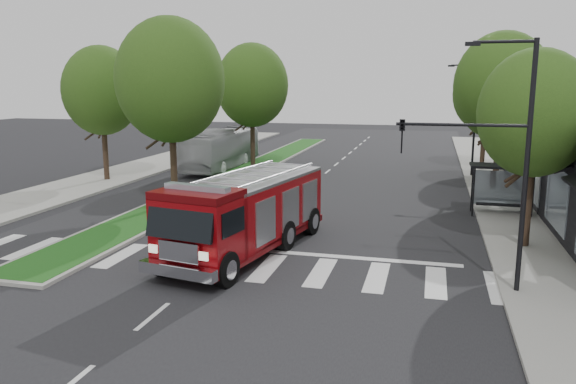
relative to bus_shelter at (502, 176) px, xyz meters
name	(u,v)px	position (x,y,z in m)	size (l,w,h in m)	color
ground	(242,242)	(-11.20, -8.15, -2.04)	(140.00, 140.00, 0.00)	black
sidewalk_right	(521,207)	(1.30, 1.85, -1.96)	(5.00, 80.00, 0.15)	gray
sidewalk_left	(84,185)	(-25.70, 1.85, -1.96)	(5.00, 80.00, 0.15)	gray
median	(245,171)	(-17.20, 9.85, -1.96)	(3.00, 50.00, 0.15)	gray
bus_shelter	(502,176)	(0.00, 0.00, 0.00)	(3.20, 1.60, 2.61)	black
tree_right_near	(535,113)	(0.30, -6.15, 3.47)	(4.40, 4.40, 8.05)	black
tree_right_mid	(502,86)	(0.30, 5.85, 4.45)	(5.60, 5.60, 9.72)	black
tree_right_far	(486,94)	(0.30, 15.85, 3.80)	(5.00, 5.00, 8.73)	black
tree_median_near	(170,80)	(-17.20, -2.15, 4.77)	(5.80, 5.80, 10.16)	black
tree_median_far	(252,85)	(-17.20, 11.85, 4.45)	(5.60, 5.60, 9.72)	black
tree_left_mid	(102,91)	(-25.20, 3.85, 4.12)	(5.20, 5.20, 9.16)	black
streetlight_right_near	(497,149)	(-1.59, -11.65, 2.63)	(4.08, 0.22, 8.00)	black
streetlight_right_far	(473,115)	(-0.85, 11.85, 2.44)	(2.11, 0.20, 8.00)	black
fire_engine	(246,214)	(-10.56, -9.46, -0.45)	(4.53, 9.90, 3.31)	#4E0407
city_bus	(222,149)	(-19.70, 11.55, -0.48)	(2.63, 11.22, 3.13)	#B0B0B5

